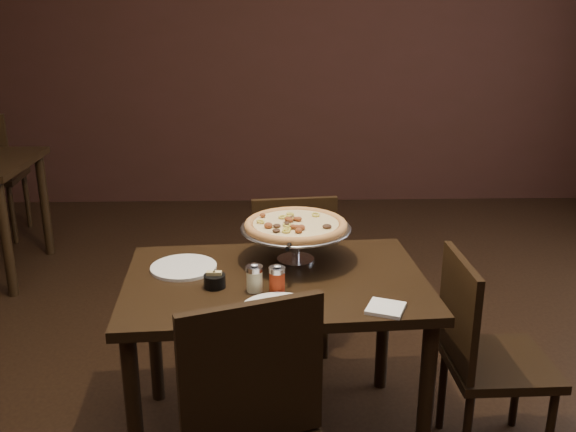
{
  "coord_description": "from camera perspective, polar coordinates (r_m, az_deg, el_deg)",
  "views": [
    {
      "loc": [
        -0.01,
        -2.22,
        1.74
      ],
      "look_at": [
        0.05,
        0.12,
        0.97
      ],
      "focal_mm": 40.0,
      "sensor_mm": 36.0,
      "label": 1
    }
  ],
  "objects": [
    {
      "name": "chair_far",
      "position": [
        3.25,
        0.26,
        -4.54
      ],
      "size": [
        0.45,
        0.45,
        0.87
      ],
      "rotation": [
        0.0,
        0.0,
        3.25
      ],
      "color": "black",
      "rests_on": "ground"
    },
    {
      "name": "parmesan_shaker",
      "position": [
        2.38,
        -3.0,
        -5.5
      ],
      "size": [
        0.06,
        0.06,
        0.11
      ],
      "color": "#F4F1BE",
      "rests_on": "dining_table"
    },
    {
      "name": "napkin_stack",
      "position": [
        2.28,
        8.68,
        -8.1
      ],
      "size": [
        0.16,
        0.16,
        0.01
      ],
      "primitive_type": "cube",
      "rotation": [
        0.0,
        0.0,
        -0.39
      ],
      "color": "white",
      "rests_on": "dining_table"
    },
    {
      "name": "pepper_flake_shaker",
      "position": [
        2.37,
        -0.98,
        -5.6
      ],
      "size": [
        0.06,
        0.06,
        0.11
      ],
      "color": "maroon",
      "rests_on": "dining_table"
    },
    {
      "name": "serving_spatula",
      "position": [
        2.42,
        0.12,
        -2.61
      ],
      "size": [
        0.12,
        0.12,
        0.02
      ],
      "rotation": [
        0.0,
        0.0,
        -0.18
      ],
      "color": "silver",
      "rests_on": "pizza_stand"
    },
    {
      "name": "room",
      "position": [
        2.27,
        0.31,
        9.75
      ],
      "size": [
        6.04,
        7.04,
        2.84
      ],
      "color": "black",
      "rests_on": "ground"
    },
    {
      "name": "plate_near",
      "position": [
        2.24,
        -0.88,
        -8.36
      ],
      "size": [
        0.27,
        0.27,
        0.01
      ],
      "primitive_type": "cylinder",
      "color": "white",
      "rests_on": "dining_table"
    },
    {
      "name": "packet_caddy",
      "position": [
        2.43,
        -6.54,
        -5.71
      ],
      "size": [
        0.08,
        0.08,
        0.06
      ],
      "rotation": [
        0.0,
        0.0,
        -0.09
      ],
      "color": "black",
      "rests_on": "dining_table"
    },
    {
      "name": "plate_left",
      "position": [
        2.62,
        -9.26,
        -4.53
      ],
      "size": [
        0.27,
        0.27,
        0.01
      ],
      "primitive_type": "cylinder",
      "color": "white",
      "rests_on": "dining_table"
    },
    {
      "name": "dining_table",
      "position": [
        2.54,
        -1.1,
        -7.51
      ],
      "size": [
        1.21,
        0.85,
        0.73
      ],
      "rotation": [
        0.0,
        0.0,
        0.07
      ],
      "color": "black",
      "rests_on": "ground"
    },
    {
      "name": "chair_side",
      "position": [
        2.65,
        16.94,
        -11.4
      ],
      "size": [
        0.41,
        0.41,
        0.85
      ],
      "rotation": [
        0.0,
        0.0,
        1.6
      ],
      "color": "black",
      "rests_on": "ground"
    },
    {
      "name": "pizza_stand",
      "position": [
        2.62,
        0.69,
        -0.85
      ],
      "size": [
        0.46,
        0.46,
        0.19
      ],
      "color": "silver",
      "rests_on": "dining_table"
    }
  ]
}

